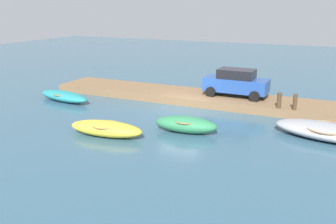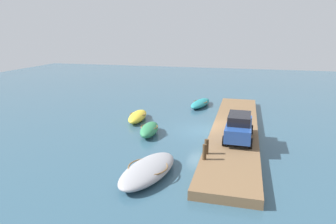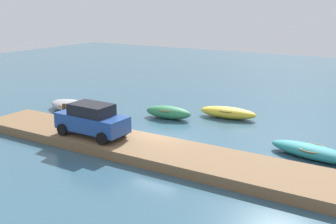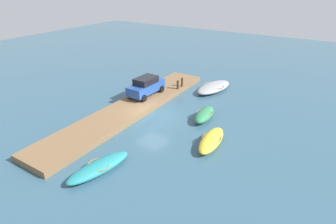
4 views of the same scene
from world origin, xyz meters
name	(u,v)px [view 3 (image 3 of 4)]	position (x,y,z in m)	size (l,w,h in m)	color
ground_plane	(160,140)	(0.00, 0.00, 0.00)	(84.00, 84.00, 0.00)	#33566B
dock_platform	(136,147)	(0.00, -2.24, 0.25)	(20.18, 3.33, 0.50)	brown
rowboat_teal	(312,152)	(7.84, 1.55, 0.33)	(4.46, 2.08, 0.65)	teal
rowboat_green	(168,112)	(-1.85, 3.91, 0.42)	(3.28, 1.52, 0.81)	#2D7A4C
rowboat_yellow	(228,112)	(1.44, 6.03, 0.37)	(3.89, 1.64, 0.74)	gold
motorboat_grey	(75,107)	(-8.25, 1.92, 0.37)	(5.16, 2.90, 0.73)	#939399
mooring_post_west	(64,111)	(-6.44, -0.82, 0.95)	(0.22, 0.22, 0.90)	#47331E
mooring_post_mid_west	(75,113)	(-5.58, -0.82, 0.94)	(0.25, 0.25, 0.89)	#47331E
parked_car	(92,120)	(-2.62, -2.57, 1.39)	(4.03, 1.90, 1.75)	#234793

